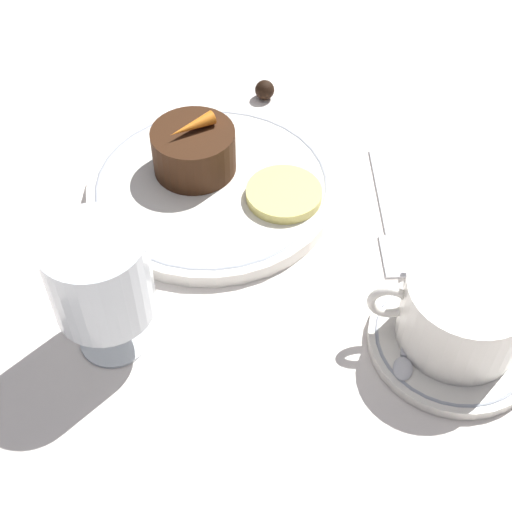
# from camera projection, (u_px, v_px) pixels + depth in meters

# --- Properties ---
(ground_plane) EXTENTS (3.00, 3.00, 0.00)m
(ground_plane) POSITION_uv_depth(u_px,v_px,m) (190.00, 226.00, 0.67)
(ground_plane) COLOR white
(dinner_plate) EXTENTS (0.24, 0.24, 0.01)m
(dinner_plate) POSITION_uv_depth(u_px,v_px,m) (212.00, 187.00, 0.69)
(dinner_plate) COLOR white
(dinner_plate) RESTS_ON ground_plane
(saucer) EXTENTS (0.14, 0.14, 0.01)m
(saucer) POSITION_uv_depth(u_px,v_px,m) (452.00, 341.00, 0.58)
(saucer) COLOR white
(saucer) RESTS_ON ground_plane
(coffee_cup) EXTENTS (0.12, 0.10, 0.06)m
(coffee_cup) POSITION_uv_depth(u_px,v_px,m) (463.00, 311.00, 0.55)
(coffee_cup) COLOR white
(coffee_cup) RESTS_ON saucer
(spoon) EXTENTS (0.02, 0.12, 0.00)m
(spoon) POSITION_uv_depth(u_px,v_px,m) (405.00, 331.00, 0.58)
(spoon) COLOR silver
(spoon) RESTS_ON saucer
(wine_glass) EXTENTS (0.08, 0.08, 0.12)m
(wine_glass) POSITION_uv_depth(u_px,v_px,m) (100.00, 281.00, 0.53)
(wine_glass) COLOR silver
(wine_glass) RESTS_ON ground_plane
(fork) EXTENTS (0.04, 0.17, 0.01)m
(fork) POSITION_uv_depth(u_px,v_px,m) (388.00, 223.00, 0.67)
(fork) COLOR silver
(fork) RESTS_ON ground_plane
(dessert_cake) EXTENTS (0.08, 0.08, 0.04)m
(dessert_cake) POSITION_uv_depth(u_px,v_px,m) (194.00, 150.00, 0.69)
(dessert_cake) COLOR #381E0F
(dessert_cake) RESTS_ON dinner_plate
(carrot_garnish) EXTENTS (0.04, 0.04, 0.01)m
(carrot_garnish) POSITION_uv_depth(u_px,v_px,m) (192.00, 126.00, 0.66)
(carrot_garnish) COLOR orange
(carrot_garnish) RESTS_ON dessert_cake
(pineapple_slice) EXTENTS (0.07, 0.07, 0.01)m
(pineapple_slice) POSITION_uv_depth(u_px,v_px,m) (284.00, 194.00, 0.67)
(pineapple_slice) COLOR #EFE075
(pineapple_slice) RESTS_ON dinner_plate
(chocolate_truffle) EXTENTS (0.02, 0.02, 0.02)m
(chocolate_truffle) POSITION_uv_depth(u_px,v_px,m) (265.00, 90.00, 0.79)
(chocolate_truffle) COLOR black
(chocolate_truffle) RESTS_ON ground_plane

